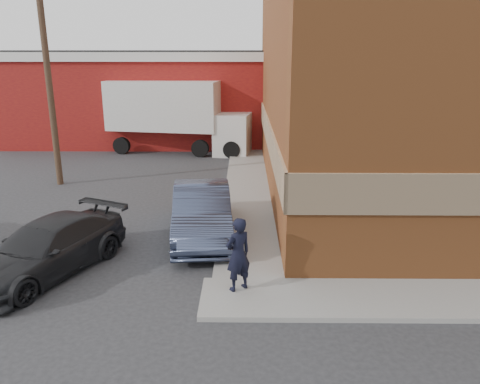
% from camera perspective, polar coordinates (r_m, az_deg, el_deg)
% --- Properties ---
extents(ground, '(90.00, 90.00, 0.00)m').
position_cam_1_polar(ground, '(11.79, -1.94, -10.94)').
color(ground, '#28282B').
rests_on(ground, ground).
extents(brick_building, '(14.25, 18.25, 9.36)m').
position_cam_1_polar(brick_building, '(21.04, 23.59, 13.16)').
color(brick_building, brown).
rests_on(brick_building, ground).
extents(sidewalk_west, '(1.80, 18.00, 0.12)m').
position_cam_1_polar(sidewalk_west, '(20.18, 0.86, 1.09)').
color(sidewalk_west, gray).
rests_on(sidewalk_west, ground).
extents(warehouse, '(16.30, 8.30, 5.60)m').
position_cam_1_polar(warehouse, '(31.25, -11.65, 11.40)').
color(warehouse, maroon).
rests_on(warehouse, ground).
extents(utility_pole, '(2.00, 0.26, 9.00)m').
position_cam_1_polar(utility_pole, '(21.04, -22.40, 13.46)').
color(utility_pole, '#4A3425').
rests_on(utility_pole, ground).
extents(man, '(0.77, 0.72, 1.77)m').
position_cam_1_polar(man, '(10.84, -0.22, -7.61)').
color(man, black).
rests_on(man, sidewalk_south).
extents(sedan, '(2.15, 4.99, 1.60)m').
position_cam_1_polar(sedan, '(14.30, -4.66, -2.45)').
color(sedan, '#323B54').
rests_on(sedan, ground).
extents(suv_b, '(3.66, 5.02, 1.35)m').
position_cam_1_polar(suv_b, '(12.96, -22.46, -6.36)').
color(suv_b, black).
rests_on(suv_b, ground).
extents(box_truck, '(8.36, 3.72, 3.99)m').
position_cam_1_polar(box_truck, '(26.76, -7.53, 9.67)').
color(box_truck, silver).
rests_on(box_truck, ground).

